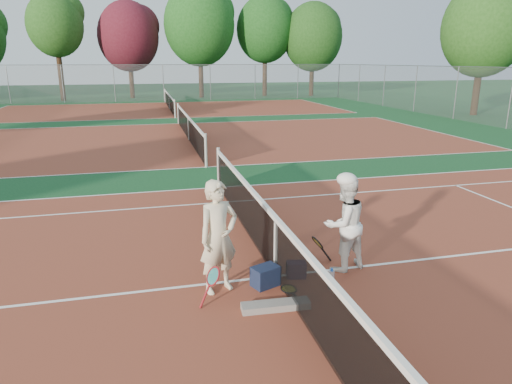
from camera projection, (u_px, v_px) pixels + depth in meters
ground at (275, 277)px, 7.30m from camera, size 130.00×130.00×0.00m
court_main at (275, 276)px, 7.30m from camera, size 23.77×10.97×0.01m
court_far_a at (189, 140)px, 19.89m from camera, size 23.77×10.97×0.01m
court_far_b at (170, 109)px, 32.48m from camera, size 23.77×10.97×0.01m
net_main at (276, 247)px, 7.16m from camera, size 0.10×10.98×1.02m
net_far_a at (188, 128)px, 19.75m from camera, size 0.10×10.98×1.02m
net_far_b at (169, 102)px, 32.34m from camera, size 0.10×10.98×1.02m
fence_back at (163, 83)px, 38.60m from camera, size 32.00×0.06×3.00m
player_a at (219, 237)px, 6.65m from camera, size 0.73×0.61×1.71m
player_b at (344, 224)px, 7.38m from camera, size 0.89×0.78×1.57m
racket_red at (213, 286)px, 6.45m from camera, size 0.42×0.40×0.53m
racket_black_held at (317, 250)px, 7.70m from camera, size 0.42×0.33×0.50m
racket_spare at (289, 289)px, 6.87m from camera, size 0.35×0.63×0.03m
sports_bag_navy at (265, 276)px, 6.97m from camera, size 0.47×0.41×0.32m
sports_bag_purple at (296, 270)px, 7.26m from camera, size 0.35×0.27×0.25m
net_cover_canvas at (276, 306)px, 6.33m from camera, size 0.97×0.27×0.10m
water_bottle at (331, 280)px, 6.86m from camera, size 0.09×0.09×0.30m
tree_back_1 at (55, 25)px, 37.70m from camera, size 4.54×4.54×8.78m
tree_back_maroon at (128, 36)px, 40.61m from camera, size 5.34×5.34×8.48m
tree_back_3 at (199, 25)px, 41.06m from camera, size 6.34×6.34×10.08m
tree_back_4 at (265, 30)px, 43.12m from camera, size 5.39×5.39×9.26m
tree_back_5 at (313, 37)px, 43.32m from camera, size 5.56×5.56×8.68m
tree_right_1 at (484, 29)px, 27.55m from camera, size 5.03×5.03×8.08m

